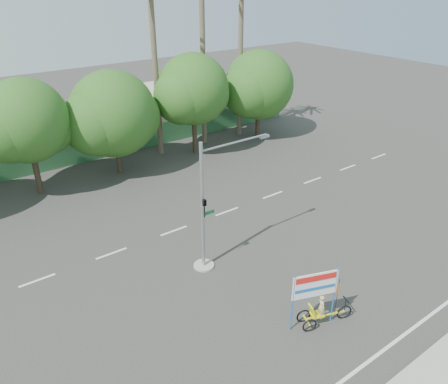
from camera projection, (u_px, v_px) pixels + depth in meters
ground at (291, 287)px, 21.65m from camera, size 120.00×120.00×0.00m
fence at (112, 144)px, 36.65m from camera, size 38.00×0.08×2.00m
building_right at (168, 107)px, 43.73m from camera, size 14.00×8.00×3.60m
tree_left at (26, 124)px, 28.58m from camera, size 6.66×5.60×8.07m
tree_center at (113, 117)px, 32.01m from camera, size 7.62×6.40×7.85m
tree_right at (193, 92)px, 35.35m from camera, size 6.90×5.80×8.36m
tree_far_right at (258, 87)px, 39.30m from camera, size 7.38×6.20×7.94m
palm_tall at (202, 20)px, 35.13m from camera, size 3.73×3.79×17.45m
palm_mid at (241, 30)px, 37.72m from camera, size 3.73×3.79×15.45m
palm_short at (154, 46)px, 33.49m from camera, size 3.73×3.79×14.45m
traffic_signal at (208, 217)px, 22.03m from camera, size 4.72×1.10×7.00m
trike_billboard at (319, 303)px, 18.89m from camera, size 2.87×1.32×2.98m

